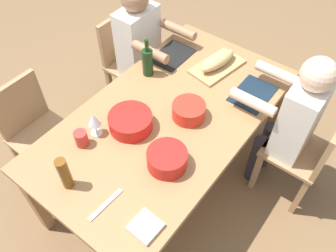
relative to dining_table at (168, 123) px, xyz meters
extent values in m
plane|color=brown|center=(0.00, 0.00, -0.66)|extent=(8.00, 8.00, 0.00)
cube|color=#9E7044|center=(0.00, 0.00, 0.06)|extent=(1.81, 1.00, 0.04)
cube|color=#9E7044|center=(0.84, -0.44, -0.31)|extent=(0.07, 0.07, 0.70)
cube|color=#9E7044|center=(-0.84, 0.44, -0.31)|extent=(0.07, 0.07, 0.70)
cube|color=#9E7044|center=(0.84, 0.44, -0.31)|extent=(0.07, 0.07, 0.70)
cube|color=#A87F56|center=(-0.50, 0.74, -0.22)|extent=(0.40, 0.40, 0.03)
cube|color=#A87F56|center=(-0.50, 0.92, -0.01)|extent=(0.38, 0.04, 0.40)
cube|color=#A87F56|center=(-0.33, 0.57, -0.45)|extent=(0.04, 0.04, 0.42)
cube|color=#A87F56|center=(-0.67, 0.57, -0.45)|extent=(0.04, 0.04, 0.42)
cube|color=#A87F56|center=(-0.33, 0.91, -0.45)|extent=(0.04, 0.04, 0.42)
cube|color=#A87F56|center=(-0.67, 0.91, -0.45)|extent=(0.04, 0.04, 0.42)
cube|color=#A87F56|center=(0.50, 0.74, -0.22)|extent=(0.40, 0.40, 0.03)
cube|color=#A87F56|center=(0.50, 0.92, -0.01)|extent=(0.38, 0.04, 0.40)
cube|color=#A87F56|center=(0.67, 0.57, -0.45)|extent=(0.04, 0.04, 0.42)
cube|color=#A87F56|center=(0.33, 0.57, -0.45)|extent=(0.04, 0.04, 0.42)
cube|color=#A87F56|center=(0.67, 0.91, -0.45)|extent=(0.04, 0.04, 0.42)
cube|color=#A87F56|center=(0.33, 0.91, -0.45)|extent=(0.04, 0.04, 0.42)
cylinder|color=#2D2D38|center=(0.58, 0.52, -0.44)|extent=(0.11, 0.11, 0.45)
cylinder|color=#2D2D38|center=(0.42, 0.52, -0.44)|extent=(0.11, 0.11, 0.45)
cube|color=white|center=(0.50, 0.68, 0.06)|extent=(0.34, 0.20, 0.55)
cylinder|color=#9E7251|center=(0.67, 0.41, 0.19)|extent=(0.07, 0.30, 0.07)
cylinder|color=#9E7251|center=(0.33, 0.41, 0.19)|extent=(0.07, 0.30, 0.07)
cube|color=#A87F56|center=(0.50, -0.74, -0.22)|extent=(0.40, 0.40, 0.03)
cube|color=#A87F56|center=(0.50, -0.92, -0.01)|extent=(0.38, 0.04, 0.40)
cube|color=#A87F56|center=(0.33, -0.57, -0.45)|extent=(0.04, 0.04, 0.42)
cube|color=#A87F56|center=(0.67, -0.57, -0.45)|extent=(0.04, 0.04, 0.42)
cube|color=#A87F56|center=(0.33, -0.91, -0.45)|extent=(0.04, 0.04, 0.42)
cube|color=#A87F56|center=(0.67, -0.91, -0.45)|extent=(0.04, 0.04, 0.42)
cylinder|color=#2D2D38|center=(0.42, -0.52, -0.44)|extent=(0.11, 0.11, 0.45)
cylinder|color=#2D2D38|center=(0.58, -0.52, -0.44)|extent=(0.11, 0.11, 0.45)
cube|color=white|center=(0.50, -0.68, 0.06)|extent=(0.34, 0.20, 0.55)
cylinder|color=beige|center=(0.33, -0.41, 0.19)|extent=(0.07, 0.30, 0.07)
cylinder|color=beige|center=(0.67, -0.41, 0.19)|extent=(0.07, 0.30, 0.07)
sphere|color=beige|center=(0.50, -0.68, 0.43)|extent=(0.21, 0.21, 0.21)
cylinder|color=red|center=(-0.22, 0.12, 0.13)|extent=(0.27, 0.27, 0.10)
cylinder|color=orange|center=(-0.22, 0.12, 0.16)|extent=(0.24, 0.24, 0.03)
cylinder|color=red|center=(0.07, -0.11, 0.13)|extent=(0.21, 0.21, 0.10)
cylinder|color=#669E33|center=(0.07, -0.11, 0.16)|extent=(0.19, 0.19, 0.04)
cylinder|color=red|center=(-0.31, -0.23, 0.13)|extent=(0.23, 0.23, 0.11)
cylinder|color=beige|center=(-0.31, -0.23, 0.17)|extent=(0.20, 0.20, 0.04)
cube|color=tan|center=(0.58, 0.00, 0.09)|extent=(0.43, 0.28, 0.02)
ellipsoid|color=tan|center=(0.58, 0.00, 0.14)|extent=(0.33, 0.16, 0.09)
cylinder|color=#193819|center=(0.23, 0.35, 0.18)|extent=(0.08, 0.08, 0.20)
cylinder|color=#193819|center=(0.23, 0.35, 0.32)|extent=(0.03, 0.03, 0.09)
cylinder|color=brown|center=(-0.73, 0.11, 0.19)|extent=(0.06, 0.06, 0.22)
cylinder|color=silver|center=(-0.38, 0.25, 0.08)|extent=(0.07, 0.07, 0.01)
cylinder|color=silver|center=(-0.38, 0.25, 0.12)|extent=(0.01, 0.01, 0.07)
cone|color=silver|center=(-0.38, 0.25, 0.20)|extent=(0.08, 0.08, 0.08)
cylinder|color=red|center=(-0.49, 0.26, 0.13)|extent=(0.08, 0.08, 0.10)
cube|color=black|center=(0.50, 0.34, 0.08)|extent=(0.32, 0.23, 0.01)
cube|color=#142333|center=(0.50, -0.34, 0.08)|extent=(0.32, 0.23, 0.01)
cube|color=silver|center=(-0.70, -0.13, 0.08)|extent=(0.23, 0.03, 0.01)
cube|color=white|center=(-0.67, -0.37, 0.09)|extent=(0.15, 0.15, 0.02)
camera|label=1|loc=(-1.18, -0.91, 1.72)|focal=37.13mm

